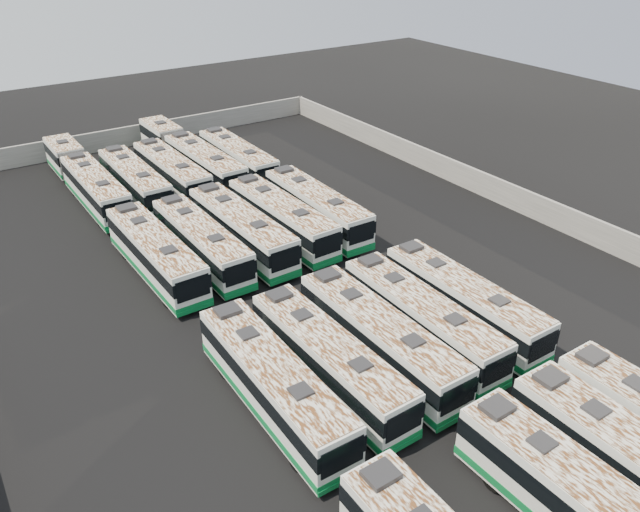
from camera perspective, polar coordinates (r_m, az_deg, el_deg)
The scene contains 18 objects.
ground at distance 43.54m, azimuth -1.22°, elevation -3.05°, with size 140.00×140.00×0.00m, color black.
perimeter_wall at distance 42.96m, azimuth -1.24°, elevation -1.81°, with size 45.20×73.20×2.20m.
bus_front_center at distance 29.51m, azimuth 23.55°, elevation -20.60°, with size 2.86×12.61×3.54m.
bus_midfront_far_left at distance 32.88m, azimuth -4.27°, elevation -11.57°, with size 2.83×12.54×3.52m.
bus_midfront_left at distance 34.32m, azimuth 0.85°, elevation -9.52°, with size 2.81×12.28×3.45m.
bus_midfront_center at distance 35.97m, azimuth 5.44°, elevation -7.50°, with size 2.68×12.58×3.55m.
bus_midfront_right at distance 37.97m, azimuth 9.23°, elevation -5.65°, with size 2.74×12.31×3.46m.
bus_midfront_far_right at distance 40.09m, azimuth 12.97°, elevation -4.03°, with size 2.59×12.21×3.44m.
bus_midback_far_left at distance 45.70m, azimuth -14.79°, elevation 0.20°, with size 2.91×12.63×3.55m.
bus_midback_left at distance 46.67m, azimuth -10.78°, elevation 1.26°, with size 2.71×12.25×3.44m.
bus_midback_center at distance 47.92m, azimuth -7.19°, elevation 2.43°, with size 2.94×12.73×3.57m.
bus_midback_right at distance 49.46m, azimuth -3.51°, elevation 3.48°, with size 2.97×12.60×3.54m.
bus_midback_far_right at distance 51.19m, azimuth -0.31°, elevation 4.46°, with size 2.82×12.56×3.53m.
bus_back_far_left at distance 61.12m, azimuth -20.67°, elevation 6.72°, with size 2.73×19.06×3.45m.
bus_back_left at distance 58.86m, azimuth -16.56°, elevation 6.58°, with size 2.63×12.30×3.47m.
bus_back_center at distance 59.97m, azimuth -13.37°, elevation 7.44°, with size 2.86×12.39×3.48m.
bus_back_right at distance 63.99m, azimuth -11.81°, elevation 9.03°, with size 3.13×19.65×3.56m.
bus_back_far_right at distance 62.34m, azimuth -7.52°, elevation 8.81°, with size 2.65×12.27×3.46m.
Camera 1 is at (-19.70, -31.11, 23.23)m, focal length 35.00 mm.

